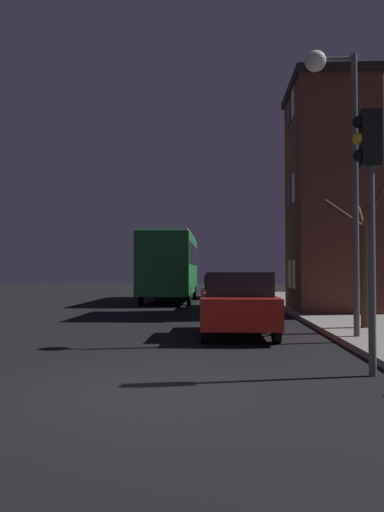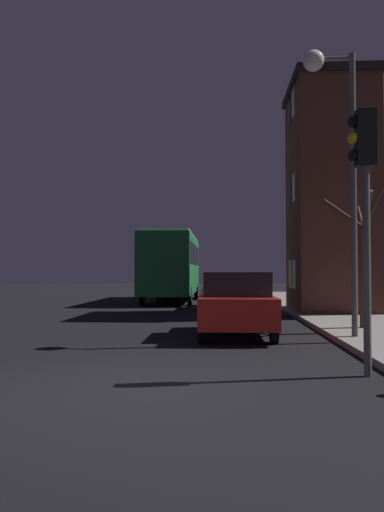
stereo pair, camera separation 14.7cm
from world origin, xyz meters
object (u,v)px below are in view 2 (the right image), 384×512
at_px(streetlamp, 334,127).
at_px(bare_tree, 362,257).
at_px(car_near_lane, 236,303).
at_px(traffic_light, 364,184).
at_px(car_mid_lane, 224,291).
at_px(car_far_lane, 222,285).
at_px(bus, 172,262).

height_order(streetlamp, bare_tree, streetlamp).
distance_m(bare_tree, car_near_lane, 3.74).
bearing_deg(traffic_light, car_mid_lane, 98.54).
distance_m(streetlamp, traffic_light, 4.32).
relative_size(car_near_lane, car_mid_lane, 0.83).
relative_size(bare_tree, car_near_lane, 0.98).
bearing_deg(car_far_lane, bus, -129.94).
height_order(bus, car_near_lane, bus).
height_order(bus, car_far_lane, bus).
bearing_deg(car_far_lane, car_mid_lane, -89.73).
height_order(car_near_lane, car_far_lane, car_near_lane).
bearing_deg(bare_tree, car_near_lane, -164.86).
height_order(streetlamp, car_mid_lane, streetlamp).
height_order(car_near_lane, car_mid_lane, car_near_lane).
bearing_deg(car_far_lane, streetlamp, -82.25).
distance_m(streetlamp, bare_tree, 3.73).
distance_m(car_near_lane, car_far_lane, 17.86).
distance_m(streetlamp, bus, 16.65).
relative_size(traffic_light, car_near_lane, 1.06).
relative_size(streetlamp, car_mid_lane, 1.41).
xyz_separation_m(bare_tree, car_far_lane, (-3.71, 16.93, -1.26)).
bearing_deg(streetlamp, car_mid_lane, 103.72).
relative_size(streetlamp, bare_tree, 1.74).
distance_m(streetlamp, car_mid_lane, 11.45).
xyz_separation_m(streetlamp, car_mid_lane, (-2.52, 10.32, -4.28)).
xyz_separation_m(car_near_lane, car_mid_lane, (-0.25, 9.36, -0.07)).
relative_size(bus, car_mid_lane, 2.00).
height_order(streetlamp, car_near_lane, streetlamp).
bearing_deg(car_mid_lane, traffic_light, -81.46).
bearing_deg(bus, traffic_light, -75.70).
relative_size(streetlamp, bus, 0.70).
height_order(traffic_light, car_mid_lane, traffic_light).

